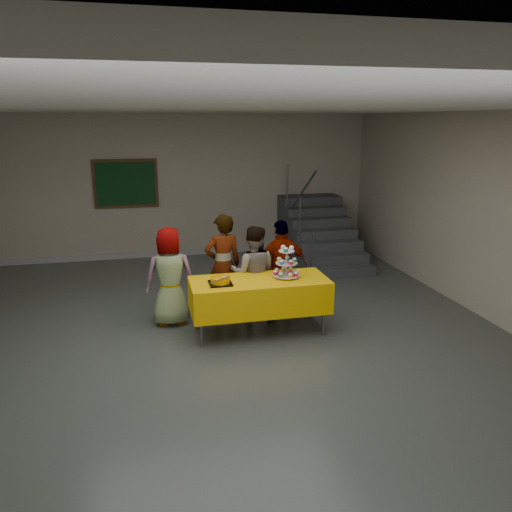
# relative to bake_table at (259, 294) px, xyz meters

# --- Properties ---
(room_shell) EXTENTS (10.00, 10.04, 3.02)m
(room_shell) POSITION_rel_bake_table_xyz_m (-0.60, -0.59, 1.57)
(room_shell) COLOR #4C514C
(room_shell) RESTS_ON ground
(bake_table) EXTENTS (1.88, 0.78, 0.77)m
(bake_table) POSITION_rel_bake_table_xyz_m (0.00, 0.00, 0.00)
(bake_table) COLOR #595960
(bake_table) RESTS_ON ground
(cupcake_stand) EXTENTS (0.38, 0.38, 0.44)m
(cupcake_stand) POSITION_rel_bake_table_xyz_m (0.39, 0.03, 0.38)
(cupcake_stand) COLOR silver
(cupcake_stand) RESTS_ON bake_table
(bear_cake) EXTENTS (0.32, 0.36, 0.12)m
(bear_cake) POSITION_rel_bake_table_xyz_m (-0.55, -0.07, 0.27)
(bear_cake) COLOR black
(bear_cake) RESTS_ON bake_table
(schoolchild_a) EXTENTS (0.70, 0.46, 1.43)m
(schoolchild_a) POSITION_rel_bake_table_xyz_m (-1.17, 0.59, 0.16)
(schoolchild_a) COLOR slate
(schoolchild_a) RESTS_ON ground
(schoolchild_b) EXTENTS (0.62, 0.46, 1.55)m
(schoolchild_b) POSITION_rel_bake_table_xyz_m (-0.37, 0.78, 0.22)
(schoolchild_b) COLOR slate
(schoolchild_b) RESTS_ON ground
(schoolchild_c) EXTENTS (0.81, 0.70, 1.41)m
(schoolchild_c) POSITION_rel_bake_table_xyz_m (0.03, 0.51, 0.15)
(schoolchild_c) COLOR slate
(schoolchild_c) RESTS_ON ground
(schoolchild_d) EXTENTS (0.87, 0.41, 1.45)m
(schoolchild_d) POSITION_rel_bake_table_xyz_m (0.50, 0.64, 0.17)
(schoolchild_d) COLOR slate
(schoolchild_d) RESTS_ON ground
(staircase) EXTENTS (1.30, 2.40, 2.04)m
(staircase) POSITION_rel_bake_table_xyz_m (2.10, 3.52, -0.07)
(staircase) COLOR #424447
(staircase) RESTS_ON ground
(noticeboard) EXTENTS (1.30, 0.05, 1.00)m
(noticeboard) POSITION_rel_bake_table_xyz_m (-1.80, 4.35, 1.04)
(noticeboard) COLOR #472B16
(noticeboard) RESTS_ON ground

